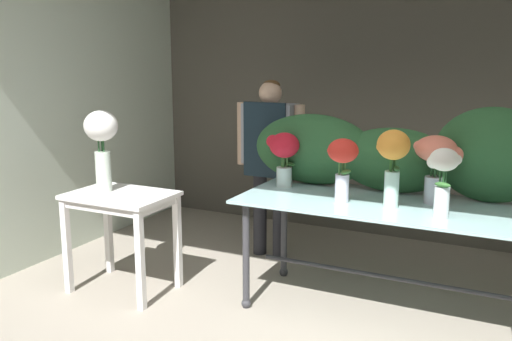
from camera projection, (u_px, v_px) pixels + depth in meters
name	position (u px, v px, depth m)	size (l,w,h in m)	color
ground_plane	(326.00, 294.00, 4.35)	(7.35, 7.35, 0.00)	#9E9384
wall_back	(388.00, 93.00, 5.52)	(5.03, 0.12, 2.82)	#5B564C
wall_left	(64.00, 96.00, 5.15)	(0.12, 3.46, 2.82)	silver
display_table_glass	(387.00, 220.00, 3.89)	(2.00, 0.87, 0.81)	#A6D1D3
side_table_white	(121.00, 207.00, 4.31)	(0.76, 0.55, 0.76)	white
florist	(270.00, 149.00, 4.99)	(0.64, 0.24, 1.57)	#232328
foliage_backdrop	(385.00, 154.00, 4.13)	(2.13, 0.30, 0.65)	#28562D
vase_sunset_hydrangea	(393.00, 157.00, 3.69)	(0.21, 0.21, 0.51)	silver
vase_crimson_anemones	(284.00, 152.00, 4.27)	(0.25, 0.22, 0.41)	silver
vase_coral_snapdragons	(436.00, 158.00, 3.79)	(0.32, 0.27, 0.46)	silver
vase_scarlet_peonies	(343.00, 161.00, 3.83)	(0.22, 0.21, 0.43)	silver
vase_ivory_lilies	(443.00, 174.00, 3.46)	(0.21, 0.18, 0.43)	silver
vase_white_roses_tall	(102.00, 140.00, 4.27)	(0.25, 0.25, 0.61)	silver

